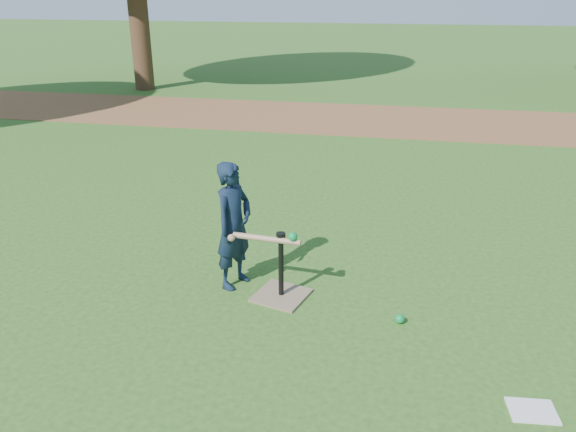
# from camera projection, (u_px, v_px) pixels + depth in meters

# --- Properties ---
(ground) EXTENTS (80.00, 80.00, 0.00)m
(ground) POSITION_uv_depth(u_px,v_px,m) (294.00, 308.00, 4.79)
(ground) COLOR #285116
(ground) RESTS_ON ground
(dirt_strip) EXTENTS (24.00, 3.00, 0.01)m
(dirt_strip) POSITION_uv_depth(u_px,v_px,m) (364.00, 119.00, 11.58)
(dirt_strip) COLOR brown
(dirt_strip) RESTS_ON ground
(child) EXTENTS (0.41, 0.50, 1.17)m
(child) POSITION_uv_depth(u_px,v_px,m) (234.00, 226.00, 4.96)
(child) COLOR black
(child) RESTS_ON ground
(wiffle_ball_ground) EXTENTS (0.08, 0.08, 0.08)m
(wiffle_ball_ground) POSITION_uv_depth(u_px,v_px,m) (400.00, 319.00, 4.56)
(wiffle_ball_ground) COLOR #0B8138
(wiffle_ball_ground) RESTS_ON ground
(clipboard) EXTENTS (0.32, 0.26, 0.01)m
(clipboard) POSITION_uv_depth(u_px,v_px,m) (532.00, 411.00, 3.62)
(clipboard) COLOR silver
(clipboard) RESTS_ON ground
(batting_tee) EXTENTS (0.53, 0.53, 0.61)m
(batting_tee) POSITION_uv_depth(u_px,v_px,m) (281.00, 285.00, 4.93)
(batting_tee) COLOR #7C664F
(batting_tee) RESTS_ON ground
(swing_action) EXTENTS (0.63, 0.12, 0.12)m
(swing_action) POSITION_uv_depth(u_px,v_px,m) (268.00, 238.00, 4.75)
(swing_action) COLOR #A27B5E
(swing_action) RESTS_ON ground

